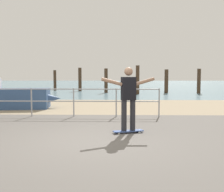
{
  "coord_description": "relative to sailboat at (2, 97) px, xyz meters",
  "views": [
    {
      "loc": [
        0.66,
        -6.03,
        1.55
      ],
      "look_at": [
        0.45,
        2.0,
        0.9
      ],
      "focal_mm": 42.97,
      "sensor_mm": 36.0,
      "label": 1
    }
  ],
  "objects": [
    {
      "name": "sea_surface",
      "position": [
        4.59,
        29.14,
        -0.52
      ],
      "size": [
        72.0,
        50.0,
        0.04
      ],
      "primitive_type": "cube",
      "color": "slate",
      "rests_on": "ground"
    },
    {
      "name": "groyne_post_5",
      "position": [
        11.72,
        9.92,
        0.48
      ],
      "size": [
        0.29,
        0.29,
        2.01
      ],
      "primitive_type": "cylinder",
      "color": "#422D1E",
      "rests_on": "ground"
    },
    {
      "name": "skateboard",
      "position": [
        5.5,
        -4.97,
        -0.45
      ],
      "size": [
        0.82,
        0.43,
        0.08
      ],
      "color": "#334C8C",
      "rests_on": "ground"
    },
    {
      "name": "groyne_post_4",
      "position": [
        9.21,
        10.51,
        0.46
      ],
      "size": [
        0.32,
        0.32,
        1.96
      ],
      "primitive_type": "cylinder",
      "color": "#422D1E",
      "rests_on": "ground"
    },
    {
      "name": "railing_fence",
      "position": [
        1.29,
        -2.26,
        0.18
      ],
      "size": [
        10.87,
        0.05,
        1.05
      ],
      "color": "#9EA0A5",
      "rests_on": "ground"
    },
    {
      "name": "beach_strip",
      "position": [
        4.59,
        1.14,
        -0.52
      ],
      "size": [
        24.0,
        6.0,
        0.04
      ],
      "primitive_type": "cube",
      "color": "tan",
      "rests_on": "ground"
    },
    {
      "name": "sailboat",
      "position": [
        0.0,
        0.0,
        0.0
      ],
      "size": [
        5.05,
        1.96,
        4.88
      ],
      "color": "#335184",
      "rests_on": "ground"
    },
    {
      "name": "groyne_post_2",
      "position": [
        4.19,
        10.37,
        0.5
      ],
      "size": [
        0.29,
        0.29,
        2.04
      ],
      "primitive_type": "cylinder",
      "color": "#422D1E",
      "rests_on": "ground"
    },
    {
      "name": "ground_plane",
      "position": [
        4.59,
        -6.86,
        -0.52
      ],
      "size": [
        24.0,
        10.0,
        0.04
      ],
      "primitive_type": "cube",
      "color": "#605B56",
      "rests_on": "ground"
    },
    {
      "name": "groyne_post_1",
      "position": [
        1.68,
        12.68,
        0.56
      ],
      "size": [
        0.3,
        0.3,
        2.16
      ],
      "primitive_type": "cylinder",
      "color": "#422D1E",
      "rests_on": "ground"
    },
    {
      "name": "groyne_post_0",
      "position": [
        -0.84,
        13.49,
        0.45
      ],
      "size": [
        0.27,
        0.27,
        1.95
      ],
      "primitive_type": "cylinder",
      "color": "#422D1E",
      "rests_on": "ground"
    },
    {
      "name": "skateboarder",
      "position": [
        5.5,
        -4.97,
        0.5
      ],
      "size": [
        1.4,
        0.53,
        1.65
      ],
      "color": "#26262B",
      "rests_on": "skateboard"
    },
    {
      "name": "groyne_post_3",
      "position": [
        6.7,
        8.82,
        0.6
      ],
      "size": [
        0.28,
        0.28,
        2.24
      ],
      "primitive_type": "cylinder",
      "color": "#422D1E",
      "rests_on": "ground"
    }
  ]
}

